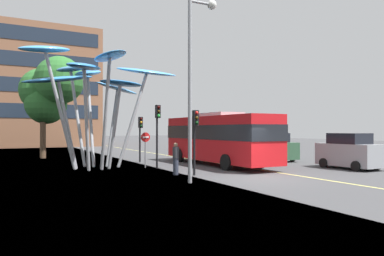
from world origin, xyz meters
name	(u,v)px	position (x,y,z in m)	size (l,w,h in m)	color
ground	(250,180)	(-0.67, 0.00, -0.05)	(120.00, 240.00, 0.10)	#424244
red_bus	(218,137)	(1.60, 6.63, 1.92)	(2.78, 10.87, 3.52)	red
leaf_sculpture	(91,78)	(-6.38, 8.90, 5.67)	(9.87, 8.99, 7.46)	#9EA0A5
traffic_light_kerb_near	(195,128)	(-2.43, 2.38, 2.48)	(0.28, 0.42, 3.41)	black
traffic_light_kerb_far	(158,123)	(-2.90, 6.37, 2.82)	(0.28, 0.42, 3.91)	black
traffic_light_island_mid	(140,129)	(-2.35, 10.99, 2.42)	(0.28, 0.42, 3.32)	black
car_parked_near	(349,152)	(7.52, 0.90, 1.03)	(2.01, 3.81, 2.18)	gray
car_parked_mid	(272,148)	(7.21, 7.70, 1.00)	(1.93, 4.17, 2.13)	#2D5138
car_parked_far	(233,144)	(7.65, 13.64, 1.02)	(2.07, 4.24, 2.16)	#2D5138
street_lamp	(196,66)	(-3.58, 0.20, 5.29)	(1.46, 0.44, 8.44)	gray
tree_pavement_near	(50,90)	(-7.71, 18.50, 5.74)	(5.05, 5.67, 8.49)	brown
pedestrian	(176,159)	(-3.19, 3.14, 0.86)	(0.34, 0.34, 1.71)	#2D3342
no_entry_sign	(145,144)	(-3.37, 7.22, 1.49)	(0.60, 0.12, 2.22)	gray
backdrop_building	(12,89)	(-9.84, 44.84, 8.33)	(22.63, 15.42, 16.65)	brown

